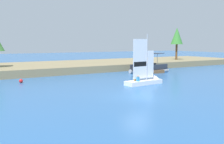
% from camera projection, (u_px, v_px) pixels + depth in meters
% --- Properties ---
extents(ground_plane, '(200.00, 200.00, 0.00)m').
position_uv_depth(ground_plane, '(136.00, 96.00, 21.33)').
color(ground_plane, '#2D609E').
extents(shore_bank, '(80.00, 14.60, 1.08)m').
position_uv_depth(shore_bank, '(49.00, 67.00, 41.45)').
color(shore_bank, '#897A56').
rests_on(shore_bank, ground).
extents(shoreline_tree_centre, '(2.47, 2.47, 6.63)m').
position_uv_depth(shoreline_tree_centre, '(177.00, 36.00, 52.09)').
color(shoreline_tree_centre, brown).
rests_on(shoreline_tree_centre, shore_bank).
extents(wooden_dock, '(1.98, 5.47, 0.45)m').
position_uv_depth(wooden_dock, '(148.00, 70.00, 40.05)').
color(wooden_dock, brown).
rests_on(wooden_dock, ground).
extents(sailboat, '(5.10, 1.74, 5.88)m').
position_uv_depth(sailboat, '(148.00, 80.00, 28.02)').
color(sailboat, white).
rests_on(sailboat, ground).
extents(pontoon_boat, '(6.36, 3.29, 2.97)m').
position_uv_depth(pontoon_boat, '(149.00, 68.00, 38.50)').
color(pontoon_boat, '#B2B2B7').
rests_on(pontoon_boat, ground).
extents(channel_buoy, '(0.43, 0.43, 0.43)m').
position_uv_depth(channel_buoy, '(21.00, 81.00, 28.66)').
color(channel_buoy, red).
rests_on(channel_buoy, ground).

